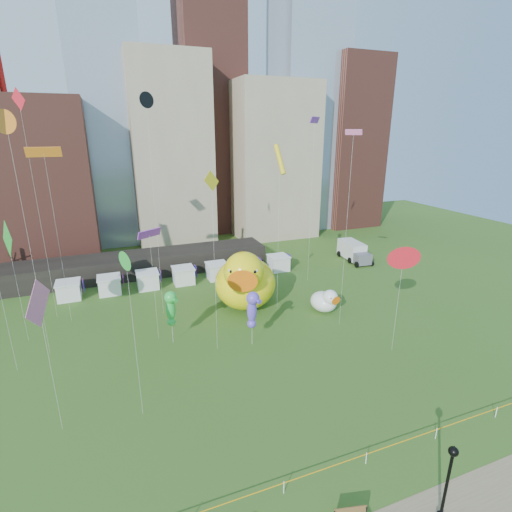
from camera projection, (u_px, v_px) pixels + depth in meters
name	position (u px, v px, depth m)	size (l,w,h in m)	color
ground	(284.00, 493.00, 23.44)	(160.00, 160.00, 0.00)	#335A1C
skyline	(157.00, 128.00, 71.60)	(101.00, 23.00, 68.00)	brown
pavilion	(143.00, 264.00, 58.75)	(38.00, 6.00, 3.20)	black
vendor_tents	(184.00, 276.00, 55.32)	(33.24, 2.80, 2.40)	white
caution_tape	(284.00, 485.00, 23.23)	(50.00, 0.06, 0.90)	white
big_duck	(245.00, 281.00, 46.80)	(10.32, 11.35, 7.91)	yellow
small_duck	(325.00, 301.00, 46.49)	(3.57, 4.31, 3.10)	white
seahorse_green	(171.00, 306.00, 38.71)	(1.68, 1.87, 5.80)	silver
seahorse_purple	(252.00, 307.00, 38.35)	(1.72, 1.93, 5.90)	silver
lamppost	(449.00, 475.00, 20.96)	(0.54, 0.54, 5.17)	black
box_truck	(353.00, 251.00, 65.00)	(3.41, 7.42, 3.06)	silver
kite_0	(20.00, 109.00, 38.34)	(1.43, 1.73, 25.09)	silver
kite_1	(353.00, 138.00, 37.36)	(1.24, 1.52, 21.13)	silver
kite_2	(146.00, 101.00, 39.22)	(1.23, 1.34, 24.78)	silver
kite_3	(8.00, 240.00, 37.01)	(1.50, 3.50, 12.97)	silver
kite_4	(280.00, 160.00, 42.31)	(1.02, 2.01, 19.62)	silver
kite_6	(44.00, 153.00, 38.83)	(3.31, 0.51, 19.45)	silver
kite_7	(315.00, 122.00, 49.91)	(2.32, 1.97, 22.71)	silver
kite_8	(403.00, 258.00, 35.70)	(2.17, 0.86, 10.88)	silver
kite_9	(38.00, 305.00, 25.34)	(1.15, 3.08, 11.83)	silver
kite_11	(126.00, 262.00, 26.05)	(0.60, 1.29, 13.29)	silver
kite_12	(212.00, 189.00, 33.82)	(1.60, 0.97, 17.75)	silver
kite_14	(6.00, 123.00, 31.33)	(1.55, 1.57, 22.68)	silver
kite_15	(149.00, 234.00, 37.31)	(2.44, 1.74, 11.92)	silver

